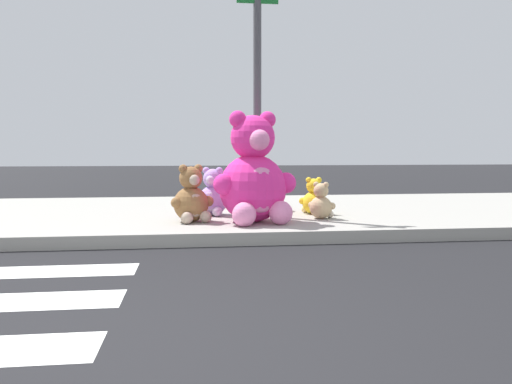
# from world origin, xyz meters

# --- Properties ---
(ground_plane) EXTENTS (60.00, 60.00, 0.00)m
(ground_plane) POSITION_xyz_m (0.00, 0.00, 0.00)
(ground_plane) COLOR black
(sidewalk) EXTENTS (28.00, 4.40, 0.15)m
(sidewalk) POSITION_xyz_m (0.00, 5.20, 0.07)
(sidewalk) COLOR #9E9B93
(sidewalk) RESTS_ON ground_plane
(sign_pole) EXTENTS (0.56, 0.11, 3.20)m
(sign_pole) POSITION_xyz_m (1.00, 4.40, 1.85)
(sign_pole) COLOR #4C4C51
(sign_pole) RESTS_ON sidewalk
(plush_pink_large) EXTENTS (1.06, 0.98, 1.40)m
(plush_pink_large) POSITION_xyz_m (0.88, 3.81, 0.71)
(plush_pink_large) COLOR #F22D93
(plush_pink_large) RESTS_ON sidewalk
(plush_brown) EXTENTS (0.54, 0.52, 0.73)m
(plush_brown) POSITION_xyz_m (0.10, 3.93, 0.44)
(plush_brown) COLOR olive
(plush_brown) RESTS_ON sidewalk
(plush_yellow) EXTENTS (0.41, 0.35, 0.53)m
(plush_yellow) POSITION_xyz_m (1.82, 4.51, 0.36)
(plush_yellow) COLOR yellow
(plush_yellow) RESTS_ON sidewalk
(plush_red) EXTENTS (0.39, 0.37, 0.54)m
(plush_red) POSITION_xyz_m (1.28, 4.99, 0.36)
(plush_red) COLOR red
(plush_red) RESTS_ON sidewalk
(plush_lavender) EXTENTS (0.50, 0.48, 0.67)m
(plush_lavender) POSITION_xyz_m (0.39, 4.55, 0.42)
(plush_lavender) COLOR #B28CD8
(plush_lavender) RESTS_ON sidewalk
(plush_white) EXTENTS (0.42, 0.46, 0.61)m
(plush_white) POSITION_xyz_m (1.21, 5.46, 0.39)
(plush_white) COLOR white
(plush_white) RESTS_ON sidewalk
(plush_tan) EXTENTS (0.34, 0.35, 0.49)m
(plush_tan) POSITION_xyz_m (1.81, 4.02, 0.35)
(plush_tan) COLOR tan
(plush_tan) RESTS_ON sidewalk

